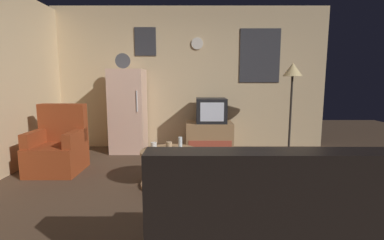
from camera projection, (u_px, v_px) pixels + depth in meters
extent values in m
plane|color=#4C3828|center=(189.00, 197.00, 3.15)|extent=(12.00, 12.00, 0.00)
cube|color=#D1B284|center=(190.00, 79.00, 5.38)|extent=(5.20, 0.10, 2.67)
cube|color=#333338|center=(260.00, 56.00, 5.26)|extent=(0.76, 0.02, 1.00)
cube|color=#333338|center=(146.00, 42.00, 5.22)|extent=(0.40, 0.02, 0.52)
cylinder|color=silver|center=(198.00, 43.00, 5.23)|extent=(0.22, 0.03, 0.22)
cube|color=beige|center=(129.00, 111.00, 5.07)|extent=(0.60, 0.60, 1.50)
cylinder|color=silver|center=(137.00, 101.00, 4.74)|extent=(0.02, 0.02, 0.36)
cylinder|color=#4C4C51|center=(123.00, 61.00, 4.87)|extent=(0.26, 0.04, 0.26)
cube|color=#9E754C|center=(210.00, 137.00, 5.13)|extent=(0.84, 0.52, 0.54)
cube|color=#AD4733|center=(210.00, 144.00, 4.88)|extent=(0.76, 0.01, 0.13)
cube|color=black|center=(211.00, 110.00, 5.06)|extent=(0.54, 0.50, 0.44)
cube|color=silver|center=(212.00, 112.00, 4.81)|extent=(0.41, 0.01, 0.33)
cylinder|color=#332D28|center=(289.00, 157.00, 4.76)|extent=(0.24, 0.24, 0.02)
cylinder|color=#332D28|center=(291.00, 117.00, 4.66)|extent=(0.04, 0.04, 1.40)
cone|color=#F2D18C|center=(293.00, 69.00, 4.55)|extent=(0.32, 0.32, 0.22)
cylinder|color=#9E754C|center=(170.00, 184.00, 3.50)|extent=(0.72, 0.72, 0.04)
cylinder|color=#9E754C|center=(170.00, 168.00, 3.47)|extent=(0.24, 0.24, 0.41)
cylinder|color=#9E754C|center=(170.00, 152.00, 3.44)|extent=(0.72, 0.72, 0.04)
cylinder|color=silver|center=(181.00, 143.00, 3.53)|extent=(0.05, 0.05, 0.15)
cylinder|color=silver|center=(154.00, 146.00, 3.49)|extent=(0.08, 0.08, 0.09)
cylinder|color=tan|center=(170.00, 145.00, 3.52)|extent=(0.08, 0.08, 0.09)
cube|color=black|center=(165.00, 150.00, 3.44)|extent=(0.15, 0.11, 0.02)
cube|color=maroon|center=(57.00, 158.00, 3.98)|extent=(0.68, 0.68, 0.40)
cube|color=maroon|center=(64.00, 122.00, 4.17)|extent=(0.68, 0.16, 0.56)
cube|color=maroon|center=(36.00, 138.00, 3.94)|extent=(0.12, 0.60, 0.20)
cube|color=maroon|center=(76.00, 138.00, 3.93)|extent=(0.12, 0.60, 0.20)
cube|color=black|center=(275.00, 239.00, 1.96)|extent=(1.70, 0.80, 0.40)
cube|color=black|center=(293.00, 195.00, 1.60)|extent=(1.70, 0.20, 0.52)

